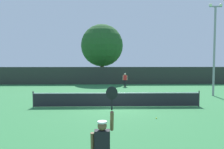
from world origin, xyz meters
TOP-DOWN VIEW (x-y plane):
  - ground_plane at (0.00, 0.00)m, footprint 120.00×120.00m
  - tennis_net at (0.00, 0.00)m, footprint 11.25×0.08m
  - perimeter_fence at (0.00, 14.35)m, footprint 34.41×0.12m
  - player_serving at (-0.80, -9.39)m, footprint 0.67×0.39m
  - player_receiving at (1.52, 11.52)m, footprint 0.57×0.24m
  - tennis_ball at (1.96, -3.15)m, footprint 0.07×0.07m
  - light_pole at (8.77, 4.50)m, footprint 1.18×0.28m
  - large_tree at (-1.34, 17.90)m, footprint 6.15×6.15m
  - parked_car_near at (1.73, 19.38)m, footprint 2.07×4.27m

SIDE VIEW (x-z plane):
  - ground_plane at x=0.00m, z-range 0.00..0.00m
  - tennis_ball at x=1.96m, z-range 0.00..0.07m
  - tennis_net at x=0.00m, z-range -0.02..1.05m
  - parked_car_near at x=1.73m, z-range -0.07..1.62m
  - player_receiving at x=1.52m, z-range 0.18..1.78m
  - player_serving at x=-0.80m, z-range -0.16..2.30m
  - perimeter_fence at x=0.00m, z-range 0.00..2.28m
  - light_pole at x=8.77m, z-range 0.56..8.62m
  - large_tree at x=-1.34m, z-range 1.12..9.53m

